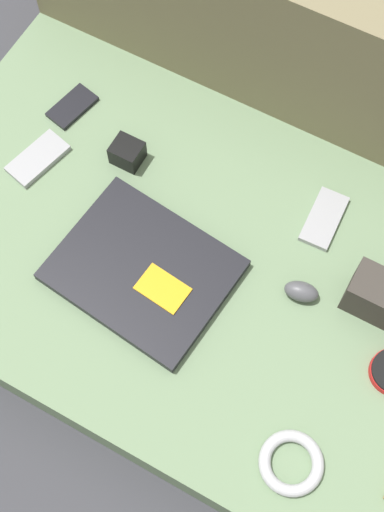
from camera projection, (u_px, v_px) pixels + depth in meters
ground_plane at (192, 287)px, 1.46m from camera, size 8.00×8.00×0.00m
couch_seat at (192, 274)px, 1.40m from camera, size 1.16×0.72×0.14m
couch_backrest at (303, 54)px, 1.41m from camera, size 1.16×0.20×0.47m
laptop at (143, 270)px, 1.31m from camera, size 0.34×0.28×0.03m
computer_mouse at (301, 292)px, 1.29m from camera, size 0.07×0.05×0.04m
phone_silver at (38, 158)px, 1.41m from camera, size 0.09×0.13×0.01m
phone_black at (324, 219)px, 1.36m from camera, size 0.06×0.12×0.01m
phone_small at (72, 107)px, 1.46m from camera, size 0.08×0.11×0.01m
camera_pouch at (384, 299)px, 1.25m from camera, size 0.13×0.07×0.09m
charger_brick at (127, 153)px, 1.40m from camera, size 0.06×0.05×0.05m
cable_coil at (291, 463)px, 1.18m from camera, size 0.11×0.11×0.02m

